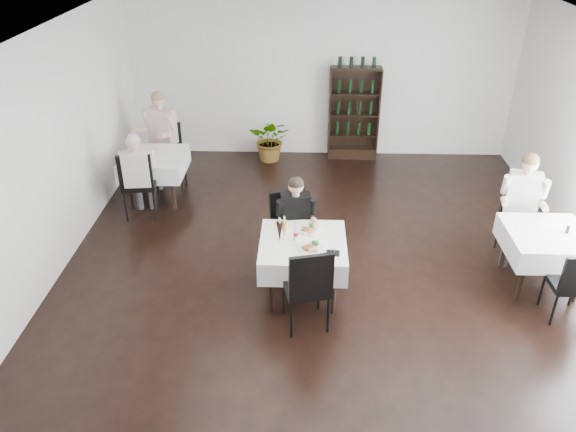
{
  "coord_description": "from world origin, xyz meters",
  "views": [
    {
      "loc": [
        -0.3,
        -5.66,
        4.32
      ],
      "look_at": [
        -0.49,
        0.2,
        1.0
      ],
      "focal_mm": 35.0,
      "sensor_mm": 36.0,
      "label": 1
    }
  ],
  "objects_px": {
    "main_table": "(303,252)",
    "diner_main": "(296,219)",
    "wine_shelf": "(354,114)",
    "potted_tree": "(271,139)"
  },
  "relations": [
    {
      "from": "wine_shelf",
      "to": "diner_main",
      "type": "relative_size",
      "value": 1.31
    },
    {
      "from": "diner_main",
      "to": "potted_tree",
      "type": "bearing_deg",
      "value": 98.45
    },
    {
      "from": "main_table",
      "to": "diner_main",
      "type": "relative_size",
      "value": 0.77
    },
    {
      "from": "wine_shelf",
      "to": "diner_main",
      "type": "height_order",
      "value": "wine_shelf"
    },
    {
      "from": "main_table",
      "to": "potted_tree",
      "type": "distance_m",
      "value": 4.17
    },
    {
      "from": "wine_shelf",
      "to": "diner_main",
      "type": "xyz_separation_m",
      "value": [
        -0.99,
        -3.79,
        -0.07
      ]
    },
    {
      "from": "potted_tree",
      "to": "diner_main",
      "type": "xyz_separation_m",
      "value": [
        0.53,
        -3.6,
        0.36
      ]
    },
    {
      "from": "wine_shelf",
      "to": "potted_tree",
      "type": "height_order",
      "value": "wine_shelf"
    },
    {
      "from": "potted_tree",
      "to": "diner_main",
      "type": "distance_m",
      "value": 3.65
    },
    {
      "from": "potted_tree",
      "to": "diner_main",
      "type": "height_order",
      "value": "diner_main"
    }
  ]
}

